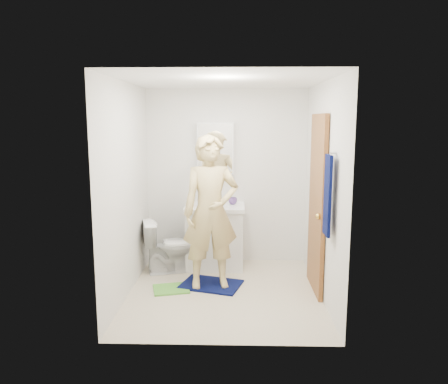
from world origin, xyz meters
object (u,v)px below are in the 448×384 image
Objects in this scene: medicine_cabinet at (215,148)px; man at (211,212)px; toilet at (170,246)px; toothbrush_cup at (233,201)px; soap_dispenser at (203,199)px; towel at (328,195)px; vanity_cabinet at (215,238)px.

man is at bearing -90.74° from medicine_cabinet.
toilet is 5.96× the size of toothbrush_cup.
soap_dispenser is at bearing -83.55° from toilet.
towel is 1.86m from toothbrush_cup.
medicine_cabinet is 3.84× the size of soap_dispenser.
medicine_cabinet is 0.39× the size of man.
medicine_cabinet is 6.01× the size of toothbrush_cup.
toothbrush_cup is at bearing 120.94° from towel.
man reaches higher than soap_dispenser.
toothbrush_cup is 0.06× the size of man.
toilet is (-0.58, -0.44, -1.25)m from medicine_cabinet.
man is at bearing -106.66° from toothbrush_cup.
toothbrush_cup is (-0.94, 1.57, -0.35)m from towel.
man reaches higher than toothbrush_cup.
toilet is at bearing -159.37° from vanity_cabinet.
toilet is 3.81× the size of soap_dispenser.
man reaches higher than toilet.
soap_dispenser reaches higher than toothbrush_cup.
towel is 1.15× the size of toilet.
towel is at bearing -142.01° from toilet.
vanity_cabinet is 0.56m from soap_dispenser.
towel is 6.87× the size of toothbrush_cup.
toothbrush_cup reaches higher than toilet.
medicine_cabinet is (0.00, 0.22, 1.20)m from vanity_cabinet.
vanity_cabinet is 6.87× the size of toothbrush_cup.
towel is 1.99m from soap_dispenser.
toilet is 0.75m from soap_dispenser.
vanity_cabinet is 1.15× the size of toilet.
medicine_cabinet is at bearing 90.00° from vanity_cabinet.
towel is at bearing -42.41° from man.
man is (-0.25, -0.84, 0.02)m from toothbrush_cup.
soap_dispenser is at bearing 90.30° from man.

